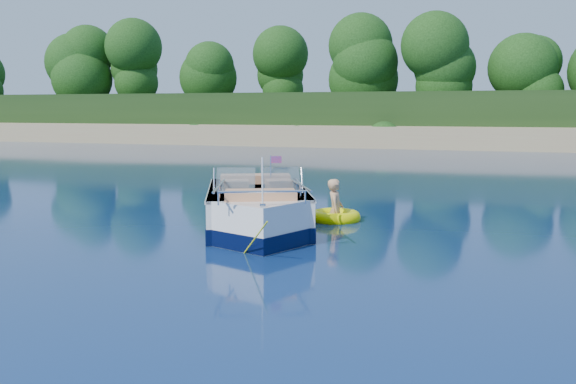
% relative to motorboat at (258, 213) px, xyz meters
% --- Properties ---
extents(ground, '(160.00, 160.00, 0.00)m').
position_rel_motorboat_xyz_m(ground, '(3.18, -3.61, -0.41)').
color(ground, '#091A43').
rests_on(ground, ground).
extents(shoreline, '(170.00, 59.00, 6.00)m').
position_rel_motorboat_xyz_m(shoreline, '(3.18, 60.17, 0.57)').
color(shoreline, tan).
rests_on(shoreline, ground).
extents(treeline, '(150.00, 7.12, 8.19)m').
position_rel_motorboat_xyz_m(treeline, '(3.22, 37.41, 5.14)').
color(treeline, '#312110').
rests_on(treeline, ground).
extents(motorboat, '(3.78, 5.86, 2.09)m').
position_rel_motorboat_xyz_m(motorboat, '(0.00, 0.00, 0.00)').
color(motorboat, white).
rests_on(motorboat, ground).
extents(tow_tube, '(1.68, 1.68, 0.34)m').
position_rel_motorboat_xyz_m(tow_tube, '(1.34, 1.81, -0.32)').
color(tow_tube, '#FFFE00').
rests_on(tow_tube, ground).
extents(boy, '(0.55, 0.92, 1.69)m').
position_rel_motorboat_xyz_m(boy, '(1.37, 1.74, -0.41)').
color(boy, tan).
rests_on(boy, ground).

